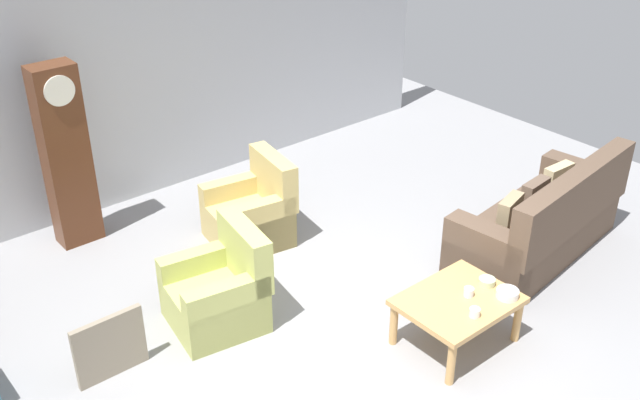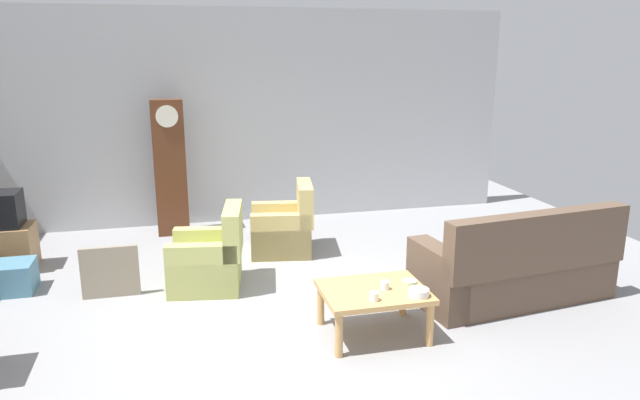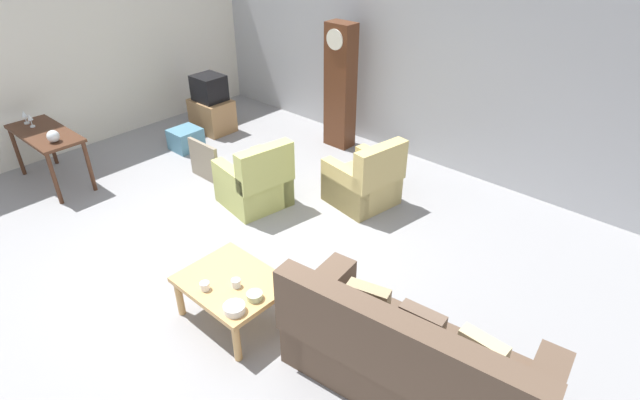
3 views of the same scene
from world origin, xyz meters
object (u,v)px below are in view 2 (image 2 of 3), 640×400
at_px(cup_blue_rimmed, 385,285).
at_px(couch_floral, 516,268).
at_px(tv_stand_cabinet, 4,248).
at_px(coffee_table_wood, 374,296).
at_px(storage_box_blue, 15,277).
at_px(armchair_olive_near, 210,261).
at_px(grandfather_clock, 170,168).
at_px(bowl_shallow_green, 410,283).
at_px(cup_white_porcelain, 374,296).
at_px(bowl_white_stacked, 419,292).
at_px(armchair_olive_far, 285,229).
at_px(framed_picture_leaning, 110,272).

bearing_deg(cup_blue_rimmed, couch_floral, 14.38).
relative_size(tv_stand_cabinet, cup_blue_rimmed, 8.10).
relative_size(coffee_table_wood, tv_stand_cabinet, 1.41).
relative_size(coffee_table_wood, storage_box_blue, 2.14).
bearing_deg(coffee_table_wood, armchair_olive_near, 132.52).
height_order(grandfather_clock, cup_blue_rimmed, grandfather_clock).
bearing_deg(bowl_shallow_green, tv_stand_cabinet, 146.92).
height_order(cup_white_porcelain, bowl_white_stacked, cup_white_porcelain).
bearing_deg(bowl_white_stacked, bowl_shallow_green, 88.05).
distance_m(couch_floral, armchair_olive_far, 2.97).
height_order(tv_stand_cabinet, bowl_white_stacked, tv_stand_cabinet).
bearing_deg(couch_floral, cup_white_porcelain, -160.74).
bearing_deg(bowl_white_stacked, storage_box_blue, 150.66).
bearing_deg(bowl_white_stacked, couch_floral, 24.61).
bearing_deg(grandfather_clock, couch_floral, -43.12).
bearing_deg(cup_white_porcelain, cup_blue_rimmed, 50.06).
distance_m(cup_blue_rimmed, bowl_white_stacked, 0.32).
xyz_separation_m(framed_picture_leaning, cup_blue_rimmed, (2.55, -1.53, 0.21)).
distance_m(grandfather_clock, cup_blue_rimmed, 4.18).
xyz_separation_m(armchair_olive_far, coffee_table_wood, (0.37, -2.50, 0.08)).
relative_size(coffee_table_wood, grandfather_clock, 0.50).
bearing_deg(armchair_olive_far, tv_stand_cabinet, 177.24).
distance_m(armchair_olive_far, coffee_table_wood, 2.53).
bearing_deg(coffee_table_wood, armchair_olive_far, 98.47).
distance_m(armchair_olive_far, framed_picture_leaning, 2.31).
height_order(grandfather_clock, cup_white_porcelain, grandfather_clock).
bearing_deg(grandfather_clock, cup_white_porcelain, -66.47).
xyz_separation_m(couch_floral, bowl_shallow_green, (-1.38, -0.41, 0.13)).
height_order(armchair_olive_near, bowl_white_stacked, armchair_olive_near).
bearing_deg(storage_box_blue, grandfather_clock, 45.81).
xyz_separation_m(coffee_table_wood, tv_stand_cabinet, (-3.77, 2.66, -0.12)).
distance_m(tv_stand_cabinet, framed_picture_leaning, 1.75).
height_order(couch_floral, cup_white_porcelain, couch_floral).
xyz_separation_m(grandfather_clock, storage_box_blue, (-1.71, -1.76, -0.81)).
height_order(couch_floral, bowl_white_stacked, couch_floral).
bearing_deg(couch_floral, framed_picture_leaning, 165.10).
bearing_deg(coffee_table_wood, cup_blue_rimmed, -15.22).
bearing_deg(framed_picture_leaning, tv_stand_cabinet, 138.62).
relative_size(couch_floral, armchair_olive_near, 2.38).
relative_size(coffee_table_wood, framed_picture_leaning, 1.60).
bearing_deg(armchair_olive_near, tv_stand_cabinet, 154.47).
relative_size(couch_floral, bowl_white_stacked, 11.61).
bearing_deg(grandfather_clock, bowl_shallow_green, -60.04).
distance_m(couch_floral, armchair_olive_near, 3.32).
bearing_deg(grandfather_clock, storage_box_blue, -134.19).
height_order(grandfather_clock, framed_picture_leaning, grandfather_clock).
height_order(couch_floral, bowl_shallow_green, couch_floral).
distance_m(coffee_table_wood, cup_blue_rimmed, 0.14).
bearing_deg(framed_picture_leaning, storage_box_blue, 158.55).
bearing_deg(cup_white_porcelain, bowl_white_stacked, -0.60).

